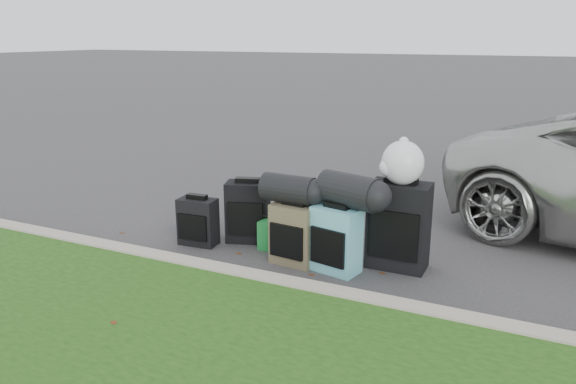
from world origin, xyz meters
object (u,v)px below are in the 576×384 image
at_px(tote_green, 273,235).
at_px(suitcase_olive, 294,234).
at_px(suitcase_small_black, 198,222).
at_px(suitcase_large_black_left, 248,212).
at_px(suitcase_teal, 336,240).
at_px(suitcase_large_black_right, 399,226).
at_px(tote_navy, 193,216).

bearing_deg(tote_green, suitcase_olive, -30.04).
height_order(suitcase_olive, tote_green, suitcase_olive).
distance_m(suitcase_olive, tote_green, 0.45).
height_order(suitcase_small_black, tote_green, suitcase_small_black).
bearing_deg(suitcase_olive, suitcase_large_black_left, 159.98).
height_order(suitcase_teal, tote_green, suitcase_teal).
xyz_separation_m(suitcase_large_black_left, tote_green, (0.36, -0.11, -0.17)).
distance_m(suitcase_small_black, suitcase_teal, 1.57).
bearing_deg(suitcase_teal, suitcase_olive, -170.16).
height_order(suitcase_large_black_left, suitcase_large_black_right, suitcase_large_black_right).
bearing_deg(tote_navy, suitcase_large_black_left, -14.96).
xyz_separation_m(suitcase_teal, tote_green, (-0.78, 0.25, -0.16)).
height_order(suitcase_large_black_left, tote_navy, suitcase_large_black_left).
xyz_separation_m(suitcase_teal, tote_navy, (-1.90, 0.43, -0.17)).
xyz_separation_m(suitcase_olive, tote_navy, (-1.47, 0.42, -0.15)).
height_order(suitcase_large_black_right, tote_navy, suitcase_large_black_right).
height_order(suitcase_olive, suitcase_large_black_right, suitcase_large_black_right).
bearing_deg(suitcase_olive, tote_navy, 170.11).
bearing_deg(suitcase_large_black_right, suitcase_large_black_left, 179.27).
relative_size(suitcase_large_black_left, tote_navy, 2.26).
bearing_deg(tote_green, tote_navy, 175.06).
bearing_deg(suitcase_large_black_right, suitcase_olive, -160.52).
xyz_separation_m(suitcase_olive, suitcase_teal, (0.43, -0.01, 0.02)).
bearing_deg(tote_green, suitcase_large_black_left, 167.48).
relative_size(suitcase_large_black_left, tote_green, 2.16).
relative_size(suitcase_large_black_left, suitcase_large_black_right, 0.78).
bearing_deg(suitcase_small_black, suitcase_large_black_left, 32.16).
distance_m(suitcase_small_black, tote_navy, 0.53).
bearing_deg(tote_navy, tote_green, -18.68).
relative_size(suitcase_small_black, suitcase_olive, 0.84).
distance_m(suitcase_teal, tote_navy, 1.96).
height_order(suitcase_olive, suitcase_teal, suitcase_teal).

